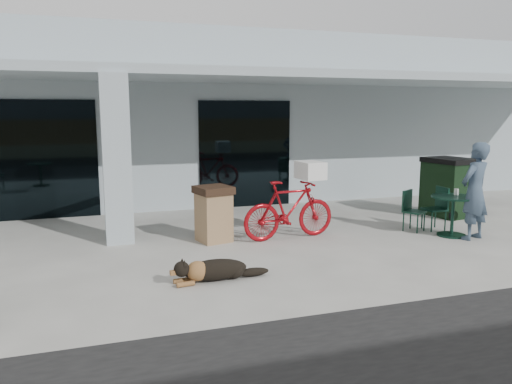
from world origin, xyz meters
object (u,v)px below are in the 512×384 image
object	(u,v)px
cafe_table_far	(452,216)
cafe_chair_far_a	(414,211)
cafe_chair_far_b	(434,209)
dog	(215,269)
person	(475,191)
trash_receptacle	(214,214)
bicycle	(289,210)
wheeled_bin	(448,187)

from	to	relation	value
cafe_table_far	cafe_chair_far_a	size ratio (longest dim) A/B	1.02
cafe_chair_far_a	cafe_chair_far_b	size ratio (longest dim) A/B	0.94
dog	person	distance (m)	5.38
person	trash_receptacle	xyz separation A→B (m)	(-4.77, 1.40, -0.41)
cafe_chair_far_a	person	size ratio (longest dim) A/B	0.45
bicycle	cafe_table_far	distance (m)	3.25
dog	wheeled_bin	world-z (taller)	wheeled_bin
person	wheeled_bin	xyz separation A→B (m)	(1.01, 1.97, -0.25)
cafe_chair_far_b	person	world-z (taller)	person
dog	wheeled_bin	distance (m)	6.88
cafe_table_far	person	bearing A→B (deg)	-58.21
wheeled_bin	cafe_chair_far_a	bearing A→B (deg)	-156.52
bicycle	trash_receptacle	size ratio (longest dim) A/B	1.80
cafe_chair_far_a	wheeled_bin	bearing A→B (deg)	4.32
cafe_chair_far_b	trash_receptacle	xyz separation A→B (m)	(-4.56, 0.53, 0.08)
bicycle	cafe_table_far	world-z (taller)	bicycle
bicycle	person	bearing A→B (deg)	-114.27
person	cafe_table_far	bearing A→B (deg)	-76.67
cafe_chair_far_b	wheeled_bin	world-z (taller)	wheeled_bin
dog	person	bearing A→B (deg)	1.90
bicycle	dog	distance (m)	2.74
dog	cafe_chair_far_b	distance (m)	5.33
dog	cafe_chair_far_b	xyz separation A→B (m)	(5.06, 1.66, 0.26)
bicycle	wheeled_bin	xyz separation A→B (m)	(4.36, 0.85, 0.11)
trash_receptacle	dog	bearing A→B (deg)	-102.92
dog	person	world-z (taller)	person
cafe_chair_far_a	trash_receptacle	size ratio (longest dim) A/B	0.79
cafe_table_far	wheeled_bin	world-z (taller)	wheeled_bin
cafe_table_far	bicycle	bearing A→B (deg)	165.69
dog	wheeled_bin	size ratio (longest dim) A/B	0.80
cafe_chair_far_b	wheeled_bin	distance (m)	1.66
bicycle	person	xyz separation A→B (m)	(3.34, -1.13, 0.36)
bicycle	cafe_chair_far_a	bearing A→B (deg)	-100.41
bicycle	cafe_table_far	xyz separation A→B (m)	(3.14, -0.80, -0.17)
dog	cafe_chair_far_a	distance (m)	4.91
cafe_chair_far_b	trash_receptacle	size ratio (longest dim) A/B	0.85
cafe_table_far	trash_receptacle	distance (m)	4.70
cafe_chair_far_a	dog	bearing A→B (deg)	172.01
cafe_table_far	trash_receptacle	xyz separation A→B (m)	(-4.57, 1.07, 0.13)
cafe_chair_far_a	cafe_chair_far_b	distance (m)	0.46
dog	wheeled_bin	bearing A→B (deg)	17.14
person	wheeled_bin	distance (m)	2.23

